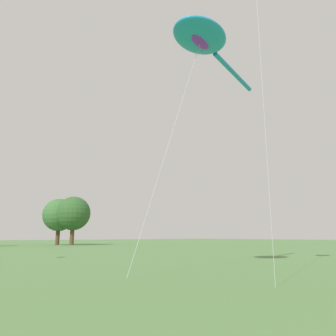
{
  "coord_description": "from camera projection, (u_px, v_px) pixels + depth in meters",
  "views": [
    {
      "loc": [
        -5.73,
        1.27,
        1.67
      ],
      "look_at": [
        3.17,
        11.7,
        4.59
      ],
      "focal_mm": 34.25,
      "sensor_mm": 36.0,
      "label": 1
    }
  ],
  "objects": [
    {
      "name": "big_show_kite",
      "position": [
        202.0,
        39.0,
        17.68
      ],
      "size": [
        11.21,
        3.82,
        12.74
      ],
      "rotation": [
        0.0,
        0.0,
        -2.88
      ],
      "color": "#1E8CBF",
      "rests_on": "ground"
    },
    {
      "name": "tree_oak_right",
      "position": [
        59.0,
        215.0,
        63.64
      ],
      "size": [
        6.37,
        6.37,
        9.01
      ],
      "color": "#513823",
      "rests_on": "ground"
    },
    {
      "name": "tree_shrub_far",
      "position": [
        73.0,
        213.0,
        62.42
      ],
      "size": [
        6.53,
        6.53,
        9.3
      ],
      "color": "#513823",
      "rests_on": "ground"
    }
  ]
}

